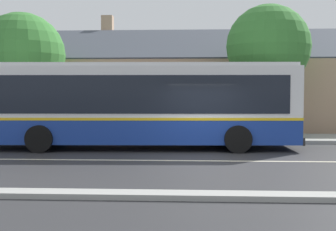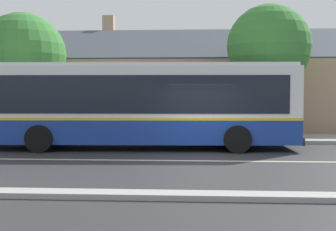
% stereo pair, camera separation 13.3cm
% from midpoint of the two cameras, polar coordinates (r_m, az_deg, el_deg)
% --- Properties ---
extents(ground_plane, '(300.00, 300.00, 0.00)m').
position_cam_midpoint_polar(ground_plane, '(13.53, 4.93, -6.14)').
color(ground_plane, '#2D2D30').
extents(sidewalk_far, '(60.00, 3.00, 0.15)m').
position_cam_midpoint_polar(sidewalk_far, '(19.46, 4.28, -3.05)').
color(sidewalk_far, '#9E9E99').
rests_on(sidewalk_far, ground).
extents(curb_near, '(60.00, 0.50, 0.12)m').
position_cam_midpoint_polar(curb_near, '(8.87, 6.08, -10.77)').
color(curb_near, '#9E9E99').
rests_on(curb_near, ground).
extents(lane_divider_stripe, '(60.00, 0.16, 0.01)m').
position_cam_midpoint_polar(lane_divider_stripe, '(13.53, 4.93, -6.13)').
color(lane_divider_stripe, beige).
rests_on(lane_divider_stripe, ground).
extents(community_building, '(25.08, 8.63, 7.04)m').
position_cam_midpoint_polar(community_building, '(26.11, 6.05, 2.96)').
color(community_building, tan).
rests_on(community_building, ground).
extents(transit_bus, '(12.44, 3.08, 3.27)m').
position_cam_midpoint_polar(transit_bus, '(16.38, -4.62, 1.66)').
color(transit_bus, navy).
rests_on(transit_bus, ground).
extents(street_tree_primary, '(3.93, 3.93, 6.30)m').
position_cam_midpoint_polar(street_tree_primary, '(20.62, 13.33, 8.69)').
color(street_tree_primary, '#4C3828').
rests_on(street_tree_primary, ground).
extents(street_tree_secondary, '(4.13, 4.13, 6.05)m').
position_cam_midpoint_polar(street_tree_secondary, '(21.91, -19.31, 7.67)').
color(street_tree_secondary, '#4C3828').
rests_on(street_tree_secondary, ground).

